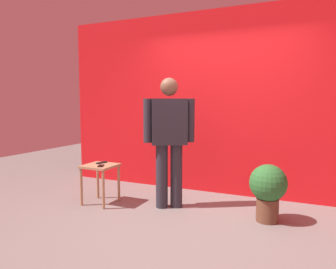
{
  "coord_description": "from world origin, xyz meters",
  "views": [
    {
      "loc": [
        1.28,
        -3.37,
        1.42
      ],
      "look_at": [
        -0.52,
        0.55,
        0.98
      ],
      "focal_mm": 34.41,
      "sensor_mm": 36.0,
      "label": 1
    }
  ],
  "objects": [
    {
      "name": "back_wall_red",
      "position": [
        0.0,
        1.48,
        1.4
      ],
      "size": [
        5.47,
        0.12,
        2.8
      ],
      "primitive_type": "cube",
      "color": "red",
      "rests_on": "ground_plane"
    },
    {
      "name": "cell_phone",
      "position": [
        -1.35,
        0.15,
        0.55
      ],
      "size": [
        0.12,
        0.16,
        0.01
      ],
      "primitive_type": "cube",
      "rotation": [
        0.0,
        0.0,
        0.43
      ],
      "color": "black",
      "rests_on": "side_table"
    },
    {
      "name": "tv_remote",
      "position": [
        -1.46,
        0.33,
        0.56
      ],
      "size": [
        0.08,
        0.18,
        0.02
      ],
      "primitive_type": "cube",
      "rotation": [
        0.0,
        0.0,
        -0.23
      ],
      "color": "black",
      "rests_on": "side_table"
    },
    {
      "name": "standing_person",
      "position": [
        -0.48,
        0.49,
        0.97
      ],
      "size": [
        0.65,
        0.44,
        1.73
      ],
      "color": "#2D2D38",
      "rests_on": "ground_plane"
    },
    {
      "name": "ground_plane",
      "position": [
        0.0,
        0.0,
        0.0
      ],
      "size": [
        12.0,
        12.0,
        0.0
      ],
      "primitive_type": "plane",
      "color": "gray"
    },
    {
      "name": "side_table",
      "position": [
        -1.42,
        0.23,
        0.44
      ],
      "size": [
        0.43,
        0.43,
        0.55
      ],
      "color": "tan",
      "rests_on": "ground_plane"
    },
    {
      "name": "potted_plant",
      "position": [
        0.8,
        0.5,
        0.41
      ],
      "size": [
        0.44,
        0.44,
        0.69
      ],
      "color": "brown",
      "rests_on": "ground_plane"
    }
  ]
}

